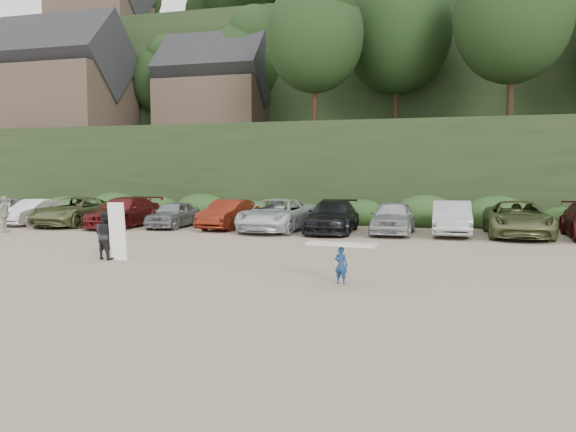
% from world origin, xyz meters
% --- Properties ---
extents(ground, '(120.00, 120.00, 0.00)m').
position_xyz_m(ground, '(0.00, 0.00, 0.00)').
color(ground, tan).
rests_on(ground, ground).
extents(hillside_backdrop, '(90.00, 41.50, 28.00)m').
position_xyz_m(hillside_backdrop, '(-0.26, 35.93, 11.22)').
color(hillside_backdrop, black).
rests_on(hillside_backdrop, ground).
extents(parked_cars, '(39.46, 6.44, 1.64)m').
position_xyz_m(parked_cars, '(-1.59, 9.94, 0.79)').
color(parked_cars, '#B7B7BC').
rests_on(parked_cars, ground).
extents(distant_walker, '(0.76, 1.15, 1.81)m').
position_xyz_m(distant_walker, '(-15.54, 5.52, 0.91)').
color(distant_walker, '#ADAA92').
rests_on(distant_walker, ground).
extents(child_surfer, '(1.85, 0.73, 1.08)m').
position_xyz_m(child_surfer, '(2.69, -2.92, 0.74)').
color(child_surfer, navy).
rests_on(child_surfer, ground).
extents(adult_surfer, '(1.29, 0.79, 1.94)m').
position_xyz_m(adult_surfer, '(-5.66, -0.80, 0.84)').
color(adult_surfer, black).
rests_on(adult_surfer, ground).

